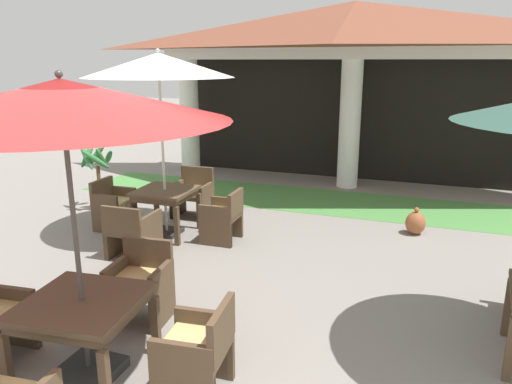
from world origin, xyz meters
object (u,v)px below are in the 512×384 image
at_px(patio_chair_near_foreground_north, 141,283).
at_px(patio_chair_mid_right_west, 113,205).
at_px(patio_table_near_foreground, 83,310).
at_px(terracotta_urn, 415,223).
at_px(patio_chair_mid_right_east, 223,217).
at_px(patio_table_mid_right, 165,196).
at_px(potted_palm_left_edge, 99,183).
at_px(patio_chair_mid_right_north, 193,194).
at_px(patio_umbrella_mid_right, 159,66).
at_px(patio_chair_near_foreground_east, 198,352).
at_px(patio_chair_mid_right_south, 132,230).
at_px(patio_umbrella_near_foreground, 62,104).

xyz_separation_m(patio_chair_near_foreground_north, patio_chair_mid_right_west, (-2.09, 2.39, -0.01)).
bearing_deg(patio_table_near_foreground, terracotta_urn, 62.22).
bearing_deg(patio_chair_mid_right_west, patio_chair_mid_right_east, 90.00).
xyz_separation_m(patio_table_near_foreground, patio_table_mid_right, (-1.22, 3.44, -0.01)).
bearing_deg(patio_chair_near_foreground_north, potted_palm_left_edge, -53.25).
distance_m(patio_chair_mid_right_east, patio_chair_mid_right_north, 1.40).
relative_size(patio_table_mid_right, patio_umbrella_mid_right, 0.31).
distance_m(patio_chair_near_foreground_east, terracotta_urn, 4.94).
bearing_deg(patio_chair_mid_right_south, patio_table_near_foreground, -65.88).
xyz_separation_m(patio_chair_mid_right_south, terracotta_urn, (3.72, 2.36, -0.21)).
distance_m(patio_umbrella_mid_right, patio_chair_mid_right_north, 2.43).
bearing_deg(patio_umbrella_near_foreground, patio_umbrella_mid_right, 109.48).
bearing_deg(patio_chair_mid_right_north, patio_chair_mid_right_east, 134.76).
bearing_deg(patio_chair_near_foreground_north, patio_chair_mid_right_north, -77.78).
distance_m(patio_umbrella_near_foreground, patio_umbrella_mid_right, 3.65).
xyz_separation_m(patio_table_mid_right, potted_palm_left_edge, (-1.89, 0.81, -0.14)).
bearing_deg(potted_palm_left_edge, patio_chair_mid_right_north, 5.70).
relative_size(patio_table_mid_right, terracotta_urn, 1.99).
relative_size(patio_umbrella_mid_right, potted_palm_left_edge, 2.26).
height_order(patio_chair_mid_right_east, patio_chair_mid_right_north, patio_chair_mid_right_north).
xyz_separation_m(patio_chair_near_foreground_east, patio_chair_mid_right_west, (-3.22, 3.30, -0.01)).
distance_m(patio_chair_near_foreground_north, patio_chair_mid_right_west, 3.17).
relative_size(patio_table_near_foreground, patio_chair_mid_right_west, 1.30).
bearing_deg(patio_chair_near_foreground_east, patio_chair_near_foreground_north, 44.99).
distance_m(patio_table_near_foreground, patio_chair_mid_right_south, 2.74).
height_order(patio_chair_mid_right_west, potted_palm_left_edge, potted_palm_left_edge).
height_order(patio_umbrella_mid_right, potted_palm_left_edge, patio_umbrella_mid_right).
bearing_deg(patio_chair_mid_right_east, potted_palm_left_edge, 73.20).
distance_m(patio_chair_near_foreground_north, patio_chair_mid_right_south, 1.79).
height_order(patio_chair_near_foreground_north, patio_chair_mid_right_west, patio_chair_near_foreground_north).
relative_size(patio_chair_mid_right_east, patio_chair_mid_right_south, 1.01).
xyz_separation_m(patio_table_near_foreground, patio_chair_near_foreground_north, (-0.11, 1.02, -0.23)).
bearing_deg(patio_chair_mid_right_south, patio_chair_mid_right_west, 134.98).
height_order(patio_chair_mid_right_north, patio_chair_mid_right_south, patio_chair_mid_right_north).
distance_m(patio_chair_near_foreground_north, patio_chair_mid_right_east, 2.45).
height_order(patio_table_near_foreground, patio_chair_near_foreground_north, patio_chair_near_foreground_north).
relative_size(patio_umbrella_mid_right, patio_chair_mid_right_east, 3.55).
relative_size(patio_chair_near_foreground_east, patio_chair_mid_right_north, 0.96).
bearing_deg(patio_chair_near_foreground_north, terracotta_urn, -131.11).
height_order(patio_umbrella_near_foreground, patio_chair_near_foreground_north, patio_umbrella_near_foreground).
xyz_separation_m(patio_chair_near_foreground_north, patio_chair_mid_right_east, (-0.12, 2.44, -0.02)).
height_order(patio_table_near_foreground, patio_chair_mid_right_south, patio_chair_mid_right_south).
xyz_separation_m(patio_chair_near_foreground_north, patio_chair_mid_right_south, (-1.08, 1.43, -0.02)).
distance_m(patio_chair_near_foreground_east, patio_chair_mid_right_west, 4.61).
distance_m(patio_table_mid_right, patio_chair_mid_right_west, 1.01).
distance_m(patio_table_near_foreground, terracotta_urn, 5.46).
relative_size(patio_umbrella_near_foreground, patio_chair_near_foreground_east, 3.17).
xyz_separation_m(patio_umbrella_mid_right, patio_chair_mid_right_south, (0.03, -0.99, -2.22)).
distance_m(patio_umbrella_near_foreground, patio_table_mid_right, 4.04).
height_order(patio_chair_near_foreground_north, patio_chair_mid_right_east, patio_chair_near_foreground_north).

